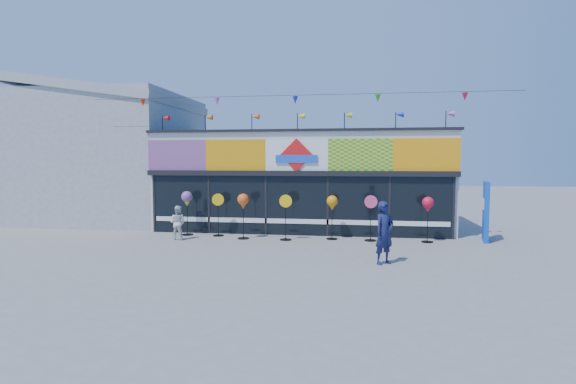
% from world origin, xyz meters
% --- Properties ---
extents(ground, '(80.00, 80.00, 0.00)m').
position_xyz_m(ground, '(0.00, 0.00, 0.00)').
color(ground, slate).
rests_on(ground, ground).
extents(kite_shop, '(16.00, 5.70, 5.31)m').
position_xyz_m(kite_shop, '(0.00, 5.94, 2.05)').
color(kite_shop, silver).
rests_on(kite_shop, ground).
extents(neighbour_building, '(8.18, 7.20, 6.87)m').
position_xyz_m(neighbour_building, '(-10.00, 7.00, 3.20)').
color(neighbour_building, '#ACAFB2').
rests_on(neighbour_building, ground).
extents(blue_sign, '(0.37, 1.08, 2.14)m').
position_xyz_m(blue_sign, '(6.86, 3.17, 1.08)').
color(blue_sign, blue).
rests_on(blue_sign, ground).
extents(spinner_0, '(0.43, 0.43, 1.71)m').
position_xyz_m(spinner_0, '(-4.20, 2.84, 1.37)').
color(spinner_0, black).
rests_on(spinner_0, ground).
extents(spinner_1, '(0.45, 0.41, 1.63)m').
position_xyz_m(spinner_1, '(-2.95, 2.83, 0.86)').
color(spinner_1, black).
rests_on(spinner_1, ground).
extents(spinner_2, '(0.42, 0.42, 1.67)m').
position_xyz_m(spinner_2, '(-1.84, 2.35, 1.34)').
color(spinner_2, black).
rests_on(spinner_2, ground).
extents(spinner_3, '(0.47, 0.42, 1.66)m').
position_xyz_m(spinner_3, '(-0.25, 2.31, 0.88)').
color(spinner_3, black).
rests_on(spinner_3, ground).
extents(spinner_4, '(0.41, 0.41, 1.61)m').
position_xyz_m(spinner_4, '(1.40, 2.73, 1.29)').
color(spinner_4, black).
rests_on(spinner_4, ground).
extents(spinner_5, '(0.46, 0.42, 1.65)m').
position_xyz_m(spinner_5, '(2.79, 2.61, 0.87)').
color(spinner_5, black).
rests_on(spinner_5, ground).
extents(spinner_6, '(0.41, 0.41, 1.62)m').
position_xyz_m(spinner_6, '(4.77, 2.61, 1.30)').
color(spinner_6, black).
rests_on(spinner_6, ground).
extents(adult_man, '(0.76, 0.74, 1.76)m').
position_xyz_m(adult_man, '(3.04, -1.01, 0.88)').
color(adult_man, '#161B46').
rests_on(adult_man, ground).
extents(child, '(0.63, 0.40, 1.24)m').
position_xyz_m(child, '(-4.18, 1.85, 0.62)').
color(child, silver).
rests_on(child, ground).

